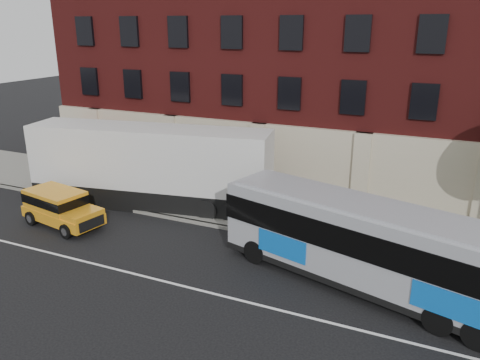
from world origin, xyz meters
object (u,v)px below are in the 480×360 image
at_px(yellow_suv, 60,206).
at_px(sign_pole, 80,177).
at_px(city_bus, 375,245).
at_px(shipping_container, 150,168).

bearing_deg(yellow_suv, sign_pole, 114.18).
distance_m(city_bus, yellow_suv, 15.30).
distance_m(yellow_suv, shipping_container, 5.04).
height_order(sign_pole, yellow_suv, sign_pole).
xyz_separation_m(sign_pole, yellow_suv, (1.36, -3.03, -0.45)).
bearing_deg(shipping_container, sign_pole, -164.27).
relative_size(sign_pole, city_bus, 0.20).
distance_m(sign_pole, shipping_container, 4.19).
height_order(city_bus, yellow_suv, city_bus).
bearing_deg(sign_pole, shipping_container, 15.73).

